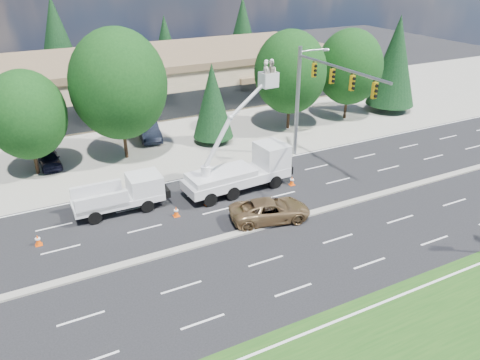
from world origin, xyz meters
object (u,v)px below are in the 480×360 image
signal_mast (314,90)px  minivan (270,210)px  utility_pickup (125,197)px  bucket_truck (246,163)px

signal_mast → minivan: (-7.54, -6.44, -5.34)m
utility_pickup → minivan: 9.67m
bucket_truck → minivan: size_ratio=1.77×
signal_mast → bucket_truck: bucket_truck is taller
minivan → utility_pickup: bearing=66.9°
utility_pickup → minivan: utility_pickup is taller
signal_mast → utility_pickup: size_ratio=1.73×
signal_mast → utility_pickup: (-15.42, -0.85, -5.13)m
signal_mast → bucket_truck: bearing=-165.9°
utility_pickup → minivan: (7.89, -5.59, -0.20)m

